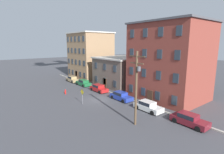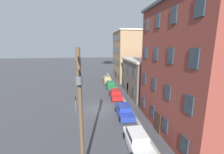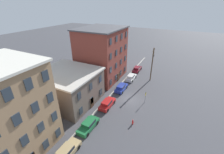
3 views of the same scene
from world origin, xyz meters
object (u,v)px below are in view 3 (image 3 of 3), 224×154
Objects in this scene: caution_sign at (146,95)px; car_white at (131,77)px; car_red at (107,103)px; utility_pole at (152,63)px; car_tan at (66,151)px; car_blue at (121,87)px; car_maroon at (137,69)px; car_green at (88,125)px; fire_hydrant at (133,122)px.

car_white is at bearing 36.16° from caution_sign.
car_white is at bearing -1.07° from car_red.
caution_sign is 11.22m from utility_pole.
utility_pole is (15.45, -5.01, 4.30)m from car_red.
car_red is 13.36m from car_white.
car_tan is 19.11m from car_blue.
utility_pole is (-4.07, -5.10, 4.30)m from car_maroon.
fire_hydrant is at bearing -56.78° from car_green.
car_red is at bearing 126.68° from caution_sign.
car_tan is 1.00× the size of car_white.
car_maroon reaches higher than fire_hydrant.
car_green is 0.49× the size of utility_pole.
car_maroon is 0.49× the size of utility_pole.
car_tan is 1.00× the size of car_green.
car_blue is 10.65m from utility_pole.
car_blue is at bearing 178.15° from car_white.
car_green and car_red have the same top height.
utility_pole is at bearing -30.66° from car_blue.
car_tan is at bearing -179.77° from car_blue.
fire_hydrant is at bearing -158.93° from car_white.
caution_sign reaches higher than car_green.
car_red is 4.58× the size of fire_hydrant.
fire_hydrant is (-7.20, 0.17, -1.27)m from caution_sign.
car_white is 0.49× the size of utility_pole.
car_red is 1.69× the size of caution_sign.
car_red is 7.07m from car_blue.
car_green is 19.89m from car_white.
car_green is at bearing 167.07° from utility_pole.
car_white is at bearing -0.29° from car_tan.
utility_pole is at bearing -17.98° from car_red.
utility_pole reaches higher than car_maroon.
car_blue is 0.49× the size of utility_pole.
caution_sign is at bearing -143.84° from car_white.
car_white is (6.29, -0.20, 0.00)m from car_blue.
caution_sign reaches higher than fire_hydrant.
car_blue is at bearing 0.23° from car_tan.
car_tan and car_red have the same top height.
utility_pole is at bearing 7.86° from caution_sign.
car_white is 4.58× the size of fire_hydrant.
utility_pole is at bearing -128.62° from car_maroon.
utility_pole is (8.38, -4.97, 4.30)m from car_blue.
car_maroon is at bearing 51.38° from utility_pole.
fire_hydrant is (-17.83, -1.30, -4.56)m from utility_pole.
car_maroon is at bearing 0.37° from car_tan.
car_white is 6.75m from utility_pole.
utility_pole is at bearing 4.16° from fire_hydrant.
car_green and car_maroon have the same top height.
fire_hydrant is at bearing -163.73° from car_maroon.
car_blue is at bearing 70.82° from caution_sign.
car_tan is at bearing 159.35° from caution_sign.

